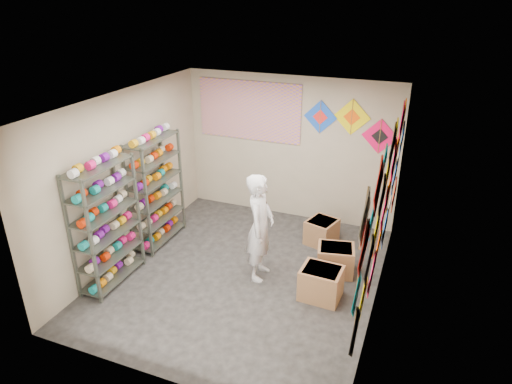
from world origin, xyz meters
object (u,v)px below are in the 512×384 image
at_px(shopkeeper, 260,227).
at_px(carton_c, 322,232).
at_px(shelf_rack_back, 156,191).
at_px(carton_b, 335,260).
at_px(shelf_rack_front, 106,225).
at_px(carton_a, 321,283).

distance_m(shopkeeper, carton_c, 1.59).
xyz_separation_m(shelf_rack_back, carton_b, (3.09, 0.13, -0.72)).
distance_m(shelf_rack_back, carton_b, 3.18).
bearing_deg(carton_b, shelf_rack_front, -167.35).
height_order(shopkeeper, carton_b, shopkeeper).
distance_m(carton_a, carton_c, 1.55).
height_order(carton_a, carton_c, carton_a).
distance_m(carton_a, carton_b, 0.69).
xyz_separation_m(shelf_rack_back, shopkeeper, (2.03, -0.37, -0.11)).
bearing_deg(carton_a, shelf_rack_front, -163.71).
xyz_separation_m(carton_a, carton_b, (0.05, 0.69, -0.01)).
bearing_deg(carton_a, carton_b, 88.18).
bearing_deg(carton_a, shopkeeper, 171.88).
xyz_separation_m(shelf_rack_front, shelf_rack_back, (0.00, 1.30, 0.00)).
bearing_deg(shopkeeper, carton_c, -30.81).
height_order(shelf_rack_front, carton_a, shelf_rack_front).
bearing_deg(shelf_rack_back, carton_b, 2.45).
relative_size(shopkeeper, carton_a, 2.97).
xyz_separation_m(shelf_rack_front, carton_c, (2.67, 2.25, -0.73)).
distance_m(shelf_rack_front, shopkeeper, 2.24).
relative_size(shelf_rack_front, carton_a, 3.35).
xyz_separation_m(shelf_rack_back, carton_a, (3.04, -0.56, -0.71)).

